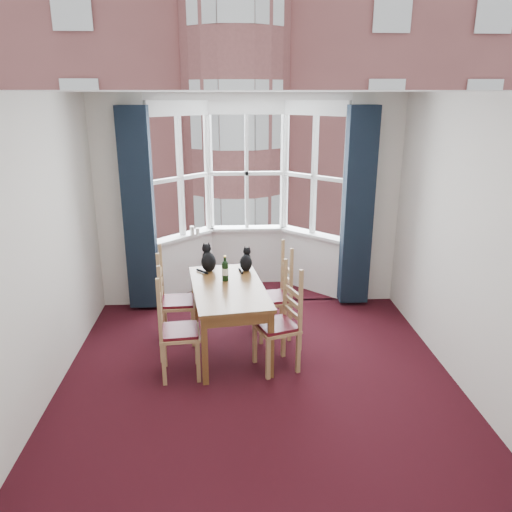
{
  "coord_description": "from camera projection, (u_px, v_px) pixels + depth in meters",
  "views": [
    {
      "loc": [
        -0.27,
        -4.24,
        2.79
      ],
      "look_at": [
        0.03,
        1.05,
        1.05
      ],
      "focal_mm": 35.0,
      "sensor_mm": 36.0,
      "label": 1
    }
  ],
  "objects": [
    {
      "name": "curtain_right",
      "position": [
        358.0,
        208.0,
        6.53
      ],
      "size": [
        0.38,
        0.22,
        2.6
      ],
      "primitive_type": "cube",
      "color": "black",
      "rests_on": "floor"
    },
    {
      "name": "cat_left",
      "position": [
        208.0,
        260.0,
        5.91
      ],
      "size": [
        0.24,
        0.28,
        0.34
      ],
      "color": "black",
      "rests_on": "dining_table"
    },
    {
      "name": "tenement_building",
      "position": [
        235.0,
        128.0,
        17.7
      ],
      "size": [
        18.4,
        7.8,
        15.2
      ],
      "color": "#9A534F",
      "rests_on": "street"
    },
    {
      "name": "candle_tall",
      "position": [
        192.0,
        231.0,
        7.04
      ],
      "size": [
        0.06,
        0.06,
        0.13
      ],
      "primitive_type": "cylinder",
      "color": "white",
      "rests_on": "bay_window"
    },
    {
      "name": "wall_back_pier_right",
      "position": [
        372.0,
        201.0,
        6.7
      ],
      "size": [
        0.7,
        0.12,
        2.8
      ],
      "primitive_type": "cube",
      "color": "silver",
      "rests_on": "floor"
    },
    {
      "name": "chair_right_near",
      "position": [
        284.0,
        326.0,
        5.21
      ],
      "size": [
        0.52,
        0.53,
        0.92
      ],
      "color": "tan",
      "rests_on": "floor"
    },
    {
      "name": "ceiling",
      "position": [
        260.0,
        91.0,
        4.04
      ],
      "size": [
        4.5,
        4.5,
        0.0
      ],
      "primitive_type": "plane",
      "rotation": [
        3.14,
        0.0,
        0.0
      ],
      "color": "white",
      "rests_on": "floor"
    },
    {
      "name": "wall_near",
      "position": [
        290.0,
        404.0,
        2.34
      ],
      "size": [
        4.0,
        0.0,
        4.0
      ],
      "primitive_type": "plane",
      "rotation": [
        -1.57,
        0.0,
        0.0
      ],
      "color": "silver",
      "rests_on": "floor"
    },
    {
      "name": "floor",
      "position": [
        259.0,
        390.0,
        4.91
      ],
      "size": [
        4.5,
        4.5,
        0.0
      ],
      "primitive_type": "plane",
      "color": "black",
      "rests_on": "ground"
    },
    {
      "name": "cat_right",
      "position": [
        246.0,
        261.0,
        5.93
      ],
      "size": [
        0.19,
        0.24,
        0.29
      ],
      "color": "black",
      "rests_on": "dining_table"
    },
    {
      "name": "wall_back_pier_left",
      "position": [
        123.0,
        204.0,
        6.52
      ],
      "size": [
        0.7,
        0.12,
        2.8
      ],
      "primitive_type": "cube",
      "color": "silver",
      "rests_on": "floor"
    },
    {
      "name": "dining_table",
      "position": [
        228.0,
        294.0,
        5.5
      ],
      "size": [
        0.95,
        1.52,
        0.77
      ],
      "color": "brown",
      "rests_on": "floor"
    },
    {
      "name": "wall_right",
      "position": [
        477.0,
        252.0,
        4.58
      ],
      "size": [
        0.0,
        4.5,
        4.5
      ],
      "primitive_type": "plane",
      "rotation": [
        1.57,
        0.0,
        -1.57
      ],
      "color": "silver",
      "rests_on": "floor"
    },
    {
      "name": "chair_left_far",
      "position": [
        170.0,
        303.0,
        5.77
      ],
      "size": [
        0.42,
        0.44,
        0.92
      ],
      "color": "tan",
      "rests_on": "floor"
    },
    {
      "name": "chair_left_near",
      "position": [
        171.0,
        333.0,
        5.04
      ],
      "size": [
        0.44,
        0.46,
        0.92
      ],
      "color": "tan",
      "rests_on": "floor"
    },
    {
      "name": "wall_left",
      "position": [
        32.0,
        259.0,
        4.37
      ],
      "size": [
        0.0,
        4.5,
        4.5
      ],
      "primitive_type": "plane",
      "rotation": [
        1.57,
        0.0,
        1.57
      ],
      "color": "silver",
      "rests_on": "floor"
    },
    {
      "name": "bay_window",
      "position": [
        247.0,
        195.0,
        7.09
      ],
      "size": [
        2.76,
        0.94,
        2.8
      ],
      "color": "white",
      "rests_on": "floor"
    },
    {
      "name": "chair_right_far",
      "position": [
        279.0,
        298.0,
        5.9
      ],
      "size": [
        0.47,
        0.48,
        0.92
      ],
      "color": "tan",
      "rests_on": "floor"
    },
    {
      "name": "street",
      "position": [
        232.0,
        216.0,
        37.37
      ],
      "size": [
        80.0,
        80.0,
        0.0
      ],
      "primitive_type": "plane",
      "color": "#333335",
      "rests_on": "ground"
    },
    {
      "name": "wine_bottle",
      "position": [
        225.0,
        270.0,
        5.59
      ],
      "size": [
        0.07,
        0.07,
        0.29
      ],
      "color": "black",
      "rests_on": "dining_table"
    },
    {
      "name": "curtain_left",
      "position": [
        139.0,
        211.0,
        6.38
      ],
      "size": [
        0.38,
        0.22,
        2.6
      ],
      "primitive_type": "cube",
      "color": "black",
      "rests_on": "floor"
    },
    {
      "name": "candle_short",
      "position": [
        198.0,
        231.0,
        7.08
      ],
      "size": [
        0.06,
        0.06,
        0.09
      ],
      "primitive_type": "cylinder",
      "color": "white",
      "rests_on": "bay_window"
    }
  ]
}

